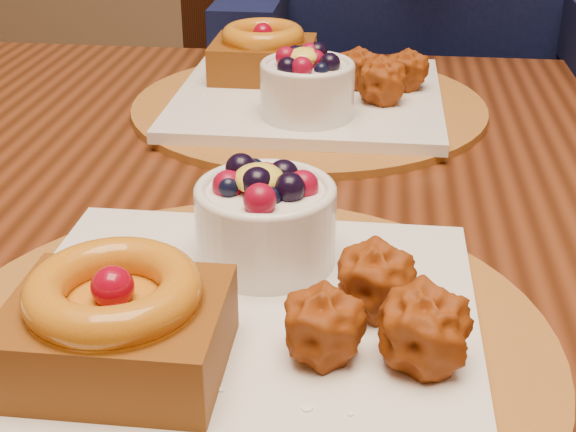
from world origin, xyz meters
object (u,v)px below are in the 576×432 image
object	(u,v)px
dining_table	(285,274)
place_setting_far	(306,87)
place_setting_near	(235,310)
chair_far	(290,190)

from	to	relation	value
dining_table	place_setting_far	bearing A→B (deg)	90.79
place_setting_near	place_setting_far	size ratio (longest dim) A/B	1.00
dining_table	chair_far	distance (m)	0.64
place_setting_near	chair_far	bearing A→B (deg)	94.28
place_setting_far	chair_far	distance (m)	0.49
place_setting_near	chair_far	distance (m)	0.87
place_setting_near	place_setting_far	distance (m)	0.43
place_setting_far	chair_far	world-z (taller)	chair_far
dining_table	chair_far	size ratio (longest dim) A/B	1.85
dining_table	chair_far	world-z (taller)	chair_far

